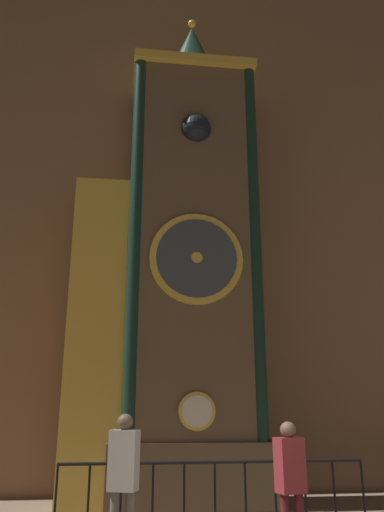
% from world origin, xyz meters
% --- Properties ---
extents(cathedral_back_wall, '(24.00, 0.32, 15.29)m').
position_xyz_m(cathedral_back_wall, '(-0.09, 6.53, 7.63)').
color(cathedral_back_wall, '#846047').
rests_on(cathedral_back_wall, ground_plane).
extents(clock_tower, '(4.11, 1.79, 11.14)m').
position_xyz_m(clock_tower, '(-0.59, 5.20, 4.58)').
color(clock_tower, brown).
rests_on(clock_tower, ground_plane).
extents(railing_fence, '(4.75, 0.05, 0.99)m').
position_xyz_m(railing_fence, '(-0.16, 3.12, 0.55)').
color(railing_fence, black).
rests_on(railing_fence, ground_plane).
extents(visitor_near, '(0.39, 0.32, 1.70)m').
position_xyz_m(visitor_near, '(-1.55, 1.58, 1.02)').
color(visitor_near, '#58554F').
rests_on(visitor_near, ground_plane).
extents(visitor_far, '(0.39, 0.30, 1.60)m').
position_xyz_m(visitor_far, '(0.52, 1.49, 0.96)').
color(visitor_far, '#461518').
rests_on(visitor_far, ground_plane).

